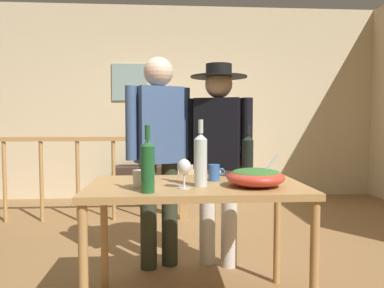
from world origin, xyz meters
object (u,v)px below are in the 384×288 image
at_px(wine_glass, 184,168).
at_px(person_standing_left, 159,145).
at_px(wine_bottle_green, 148,165).
at_px(wine_bottle_dark, 248,156).
at_px(wine_bottle_clear, 201,159).
at_px(mug_white, 140,179).
at_px(framed_picture, 130,82).
at_px(stair_railing, 97,167).
at_px(tv_console, 146,184).
at_px(flat_screen_tv, 146,150).
at_px(person_standing_right, 218,147).
at_px(mug_blue, 214,173).
at_px(salad_bowl, 256,176).
at_px(serving_table, 196,197).

relative_size(wine_glass, person_standing_left, 0.10).
bearing_deg(wine_bottle_green, wine_bottle_dark, 34.08).
xyz_separation_m(wine_bottle_clear, mug_white, (-0.35, -0.02, -0.11)).
distance_m(framed_picture, wine_bottle_clear, 3.71).
height_order(stair_railing, wine_bottle_dark, wine_bottle_dark).
distance_m(framed_picture, tv_console, 1.54).
bearing_deg(wine_bottle_clear, mug_white, -176.46).
height_order(flat_screen_tv, wine_glass, wine_glass).
height_order(mug_white, person_standing_right, person_standing_right).
xyz_separation_m(wine_bottle_green, mug_blue, (0.41, 0.37, -0.09)).
bearing_deg(mug_white, tv_console, 92.22).
bearing_deg(person_standing_left, wine_bottle_dark, 116.21).
xyz_separation_m(stair_railing, wine_bottle_dark, (1.34, -2.01, 0.31)).
height_order(framed_picture, wine_bottle_dark, framed_picture).
bearing_deg(stair_railing, mug_blue, -61.77).
bearing_deg(wine_bottle_green, stair_railing, 106.14).
distance_m(framed_picture, wine_glass, 3.76).
height_order(mug_blue, person_standing_left, person_standing_left).
bearing_deg(person_standing_left, wine_glass, 79.05).
distance_m(framed_picture, flat_screen_tv, 1.08).
xyz_separation_m(stair_railing, salad_bowl, (1.33, -2.29, 0.22)).
height_order(tv_console, mug_white, mug_white).
distance_m(flat_screen_tv, salad_bowl, 3.36).
relative_size(stair_railing, person_standing_right, 1.84).
height_order(salad_bowl, wine_bottle_dark, wine_bottle_dark).
xyz_separation_m(salad_bowl, person_standing_right, (-0.10, 0.83, 0.11)).
relative_size(tv_console, flat_screen_tv, 1.79).
height_order(flat_screen_tv, person_standing_right, person_standing_right).
height_order(wine_bottle_dark, wine_bottle_green, wine_bottle_green).
xyz_separation_m(wine_bottle_green, person_standing_right, (0.52, 0.97, 0.02)).
bearing_deg(serving_table, tv_console, 98.25).
height_order(salad_bowl, person_standing_right, person_standing_right).
bearing_deg(person_standing_left, stair_railing, -84.09).
distance_m(wine_glass, wine_bottle_green, 0.23).
height_order(wine_glass, person_standing_left, person_standing_left).
height_order(stair_railing, wine_glass, stair_railing).
bearing_deg(flat_screen_tv, serving_table, -81.67).
height_order(wine_bottle_dark, person_standing_left, person_standing_left).
distance_m(framed_picture, mug_white, 3.70).
relative_size(tv_console, wine_bottle_dark, 2.52).
bearing_deg(framed_picture, mug_white, -83.96).
distance_m(wine_bottle_clear, wine_bottle_green, 0.35).
relative_size(framed_picture, wine_glass, 3.25).
relative_size(flat_screen_tv, mug_white, 4.31).
xyz_separation_m(framed_picture, serving_table, (0.71, -3.46, -1.04)).
distance_m(tv_console, wine_bottle_dark, 3.19).
distance_m(stair_railing, person_standing_left, 1.68).
xyz_separation_m(stair_railing, serving_table, (0.99, -2.17, 0.08)).
bearing_deg(person_standing_left, salad_bowl, 103.52).
distance_m(wine_bottle_green, person_standing_left, 0.98).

